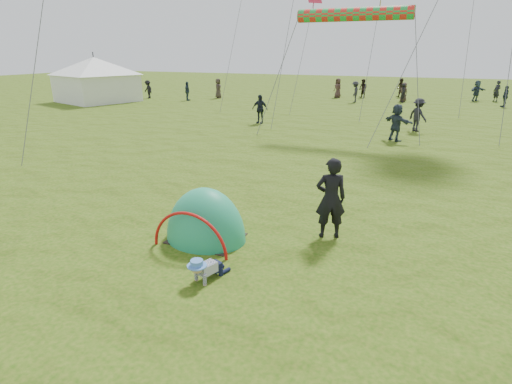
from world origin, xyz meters
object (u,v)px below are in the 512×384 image
at_px(standing_adult, 331,198).
at_px(event_marquee, 96,78).
at_px(popup_tent, 206,239).
at_px(crawling_toddler, 205,268).

xyz_separation_m(standing_adult, event_marquee, (-25.01, 18.92, 1.03)).
bearing_deg(standing_adult, event_marquee, -60.63).
height_order(popup_tent, standing_adult, standing_adult).
distance_m(popup_tent, event_marquee, 30.20).
xyz_separation_m(popup_tent, event_marquee, (-22.38, 20.18, 2.00)).
bearing_deg(crawling_toddler, event_marquee, 156.00).
bearing_deg(crawling_toddler, standing_adult, 77.66).
bearing_deg(standing_adult, popup_tent, 1.89).
distance_m(crawling_toddler, standing_adult, 3.41).
relative_size(popup_tent, standing_adult, 1.29).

